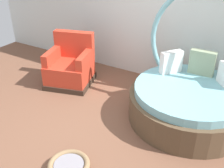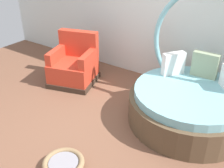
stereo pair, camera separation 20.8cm
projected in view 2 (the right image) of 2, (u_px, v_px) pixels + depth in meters
ground_plane at (97, 128)px, 3.96m from camera, size 8.00×8.00×0.02m
back_wall at (163, 6)px, 4.71m from camera, size 8.00×0.12×2.83m
round_daybed at (192, 98)px, 3.96m from camera, size 1.79×1.79×1.95m
red_armchair at (74, 66)px, 5.07m from camera, size 1.00×1.00×0.94m
pet_basket at (64, 164)px, 3.21m from camera, size 0.51×0.51×0.13m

